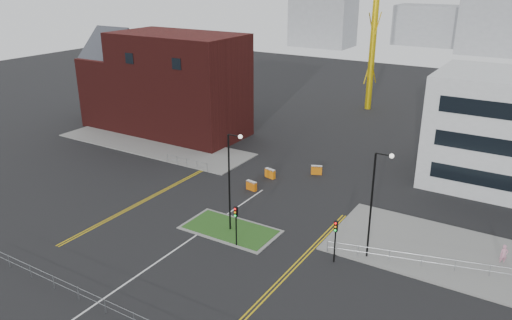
{
  "coord_description": "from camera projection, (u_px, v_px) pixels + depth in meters",
  "views": [
    {
      "loc": [
        24.64,
        -24.51,
        21.71
      ],
      "look_at": [
        1.61,
        13.06,
        5.0
      ],
      "focal_mm": 35.0,
      "sensor_mm": 36.0,
      "label": 1
    }
  ],
  "objects": [
    {
      "name": "skyline_d",
      "position": [
        446.0,
        26.0,
        152.67
      ],
      "size": [
        30.0,
        12.0,
        12.0
      ],
      "primitive_type": "cube",
      "color": "gray",
      "rests_on": "ground"
    },
    {
      "name": "skyline_b",
      "position": [
        507.0,
        25.0,
        135.19
      ],
      "size": [
        24.0,
        12.0,
        16.0
      ],
      "primitive_type": "cube",
      "color": "gray",
      "rests_on": "ground"
    },
    {
      "name": "railing_left",
      "position": [
        187.0,
        161.0,
        58.74
      ],
      "size": [
        6.05,
        0.05,
        1.1
      ],
      "color": "gray",
      "rests_on": "ground"
    },
    {
      "name": "traffic_light_right",
      "position": [
        335.0,
        233.0,
        38.87
      ],
      "size": [
        0.28,
        0.33,
        3.65
      ],
      "color": "black",
      "rests_on": "ground"
    },
    {
      "name": "railing_right",
      "position": [
        455.0,
        263.0,
        38.16
      ],
      "size": [
        19.05,
        5.05,
        1.1
      ],
      "color": "gray",
      "rests_on": "ground"
    },
    {
      "name": "streetlamp_island",
      "position": [
        231.0,
        175.0,
        42.66
      ],
      "size": [
        1.46,
        0.36,
        9.18
      ],
      "color": "black",
      "rests_on": "ground"
    },
    {
      "name": "yellow_right_a",
      "position": [
        294.0,
        264.0,
        39.42
      ],
      "size": [
        0.12,
        20.0,
        0.01
      ],
      "primitive_type": "cube",
      "color": "gold",
      "rests_on": "ground"
    },
    {
      "name": "centre_line",
      "position": [
        169.0,
        254.0,
        40.88
      ],
      "size": [
        0.15,
        30.0,
        0.01
      ],
      "primitive_type": "cube",
      "color": "silver",
      "rests_on": "ground"
    },
    {
      "name": "streetlamp_right_near",
      "position": [
        375.0,
        197.0,
        38.39
      ],
      "size": [
        1.46,
        0.36,
        9.18
      ],
      "color": "black",
      "rests_on": "ground"
    },
    {
      "name": "island_kerb",
      "position": [
        230.0,
        230.0,
        44.67
      ],
      "size": [
        8.6,
        4.6,
        0.08
      ],
      "primitive_type": "cube",
      "color": "slate",
      "rests_on": "ground"
    },
    {
      "name": "yellow_left_a",
      "position": [
        153.0,
        195.0,
        51.65
      ],
      "size": [
        0.12,
        24.0,
        0.01
      ],
      "primitive_type": "cube",
      "color": "gold",
      "rests_on": "ground"
    },
    {
      "name": "railing_front",
      "position": [
        91.0,
        297.0,
        34.22
      ],
      "size": [
        24.05,
        0.05,
        1.1
      ],
      "color": "gray",
      "rests_on": "ground"
    },
    {
      "name": "barrier_mid",
      "position": [
        317.0,
        170.0,
        56.75
      ],
      "size": [
        1.3,
        0.9,
        1.04
      ],
      "color": "#D26A0B",
      "rests_on": "ground"
    },
    {
      "name": "pedestrian",
      "position": [
        504.0,
        255.0,
        39.22
      ],
      "size": [
        0.73,
        0.64,
        1.67
      ],
      "primitive_type": "imported",
      "rotation": [
        0.0,
        0.0,
        0.48
      ],
      "color": "pink",
      "rests_on": "ground"
    },
    {
      "name": "pavement_right",
      "position": [
        480.0,
        262.0,
        39.67
      ],
      "size": [
        24.0,
        10.0,
        0.12
      ],
      "primitive_type": "cube",
      "color": "slate",
      "rests_on": "ground"
    },
    {
      "name": "ground",
      "position": [
        152.0,
        265.0,
        39.28
      ],
      "size": [
        200.0,
        200.0,
        0.0
      ],
      "primitive_type": "plane",
      "color": "black",
      "rests_on": "ground"
    },
    {
      "name": "skyline_a",
      "position": [
        323.0,
        9.0,
        150.59
      ],
      "size": [
        18.0,
        12.0,
        22.0
      ],
      "primitive_type": "cube",
      "color": "gray",
      "rests_on": "ground"
    },
    {
      "name": "barrier_left",
      "position": [
        251.0,
        185.0,
        52.65
      ],
      "size": [
        1.24,
        0.58,
        1.01
      ],
      "color": "#CA5E0B",
      "rests_on": "ground"
    },
    {
      "name": "barrier_right",
      "position": [
        270.0,
        173.0,
        55.77
      ],
      "size": [
        1.31,
        0.68,
        1.05
      ],
      "color": "orange",
      "rests_on": "ground"
    },
    {
      "name": "yellow_right_b",
      "position": [
        298.0,
        265.0,
        39.27
      ],
      "size": [
        0.12,
        20.0,
        0.01
      ],
      "primitive_type": "cube",
      "color": "gold",
      "rests_on": "ground"
    },
    {
      "name": "yellow_left_b",
      "position": [
        156.0,
        196.0,
        51.5
      ],
      "size": [
        0.12,
        24.0,
        0.01
      ],
      "primitive_type": "cube",
      "color": "gold",
      "rests_on": "ground"
    },
    {
      "name": "brick_building",
      "position": [
        163.0,
        84.0,
        70.4
      ],
      "size": [
        24.2,
        10.07,
        14.24
      ],
      "color": "#3F110F",
      "rests_on": "ground"
    },
    {
      "name": "grass_island",
      "position": [
        230.0,
        229.0,
        44.66
      ],
      "size": [
        8.0,
        4.0,
        0.12
      ],
      "primitive_type": "cube",
      "color": "#29551C",
      "rests_on": "ground"
    },
    {
      "name": "traffic_light_island",
      "position": [
        236.0,
        219.0,
        41.18
      ],
      "size": [
        0.28,
        0.33,
        3.65
      ],
      "color": "black",
      "rests_on": "ground"
    },
    {
      "name": "pavement_left",
      "position": [
        153.0,
        144.0,
        66.57
      ],
      "size": [
        28.0,
        8.0,
        0.12
      ],
      "primitive_type": "cube",
      "color": "slate",
      "rests_on": "ground"
    }
  ]
}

